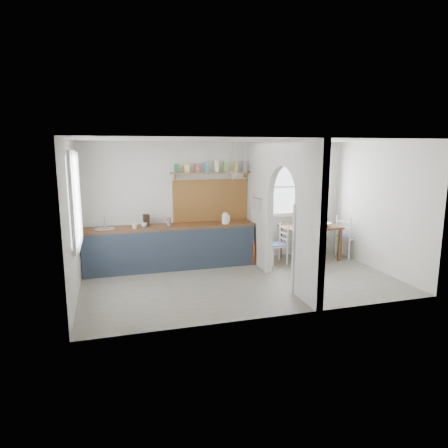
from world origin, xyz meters
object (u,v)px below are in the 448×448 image
object	(u,v)px
dining_table	(310,243)
chair_right	(349,236)
vase	(309,220)
chair_left	(276,244)
kettle	(225,218)

from	to	relation	value
dining_table	chair_right	xyz separation A→B (m)	(0.97, -0.05, 0.10)
dining_table	vase	size ratio (longest dim) A/B	7.53
chair_left	kettle	xyz separation A→B (m)	(-1.10, 0.17, 0.59)
chair_right	kettle	size ratio (longest dim) A/B	4.14
chair_left	vase	bearing A→B (deg)	104.70
chair_right	kettle	distance (m)	2.96
kettle	vase	bearing A→B (deg)	-5.21
chair_left	kettle	bearing A→B (deg)	-103.11
chair_right	vase	distance (m)	0.99
kettle	vase	size ratio (longest dim) A/B	1.43
chair_left	vase	world-z (taller)	vase
chair_left	chair_right	bearing A→B (deg)	86.72
dining_table	kettle	world-z (taller)	kettle
kettle	vase	world-z (taller)	kettle
dining_table	kettle	size ratio (longest dim) A/B	5.27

